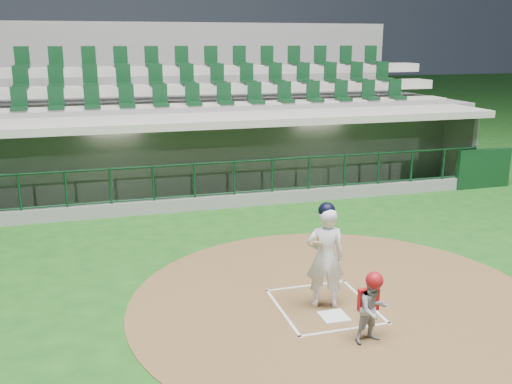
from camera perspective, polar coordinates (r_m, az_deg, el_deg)
ground at (r=10.14m, az=6.16°, el=-10.63°), size 120.00×120.00×0.00m
dirt_circle at (r=10.09m, az=8.21°, el=-10.82°), size 7.20×7.20×0.01m
home_plate at (r=9.56m, az=7.78°, el=-12.21°), size 0.43×0.43×0.02m
batter_box_chalk at (r=9.89m, az=6.83°, el=-11.25°), size 1.55×1.80×0.01m
dugout_structure at (r=17.03m, az=-3.09°, el=3.35°), size 16.40×3.70×3.00m
seating_deck at (r=19.89m, az=-5.70°, el=6.32°), size 17.00×6.72×5.15m
batter at (r=9.53m, az=6.94°, el=-6.33°), size 0.90×0.92×1.82m
catcher at (r=8.72m, az=11.59°, el=-11.19°), size 0.55×0.46×1.11m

